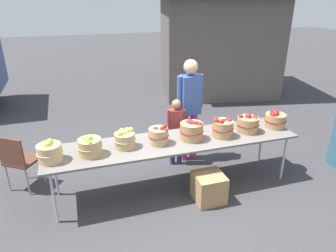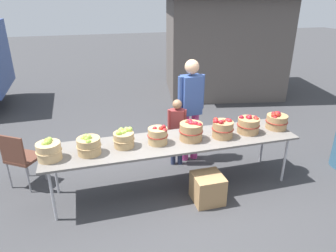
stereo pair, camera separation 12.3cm
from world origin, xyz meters
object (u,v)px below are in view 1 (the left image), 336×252
vendor_adult (190,103)px  child_customer (176,127)px  produce_crate (209,187)px  apple_basket_red_0 (159,135)px  apple_basket_green_0 (50,152)px  folding_chair (19,158)px  market_table (175,143)px  apple_basket_red_4 (275,120)px  apple_basket_green_2 (125,139)px  apple_basket_red_1 (192,130)px  apple_basket_green_1 (90,146)px  apple_basket_red_3 (248,124)px  apple_basket_red_2 (223,128)px

vendor_adult → child_customer: bearing=19.6°
produce_crate → apple_basket_red_0: bearing=143.2°
apple_basket_green_0 → folding_chair: bearing=125.8°
market_table → apple_basket_red_4: apple_basket_red_4 is taller
apple_basket_green_2 → apple_basket_green_0: bearing=-174.3°
apple_basket_red_0 → apple_basket_red_4: (1.84, 0.01, -0.00)m
produce_crate → apple_basket_red_1: bearing=103.9°
apple_basket_red_1 → folding_chair: bearing=165.2°
apple_basket_red_1 → child_customer: 0.67m
apple_basket_green_1 → apple_basket_red_4: bearing=1.3°
apple_basket_green_1 → apple_basket_red_1: bearing=1.9°
apple_basket_green_1 → produce_crate: (1.49, -0.38, -0.67)m
apple_basket_red_0 → apple_basket_red_1: 0.47m
apple_basket_red_3 → folding_chair: size_ratio=0.38×
vendor_adult → apple_basket_red_2: bearing=98.8°
apple_basket_red_4 → vendor_adult: (-1.11, 0.74, 0.14)m
apple_basket_red_3 → apple_basket_green_0: bearing=-178.9°
folding_chair → apple_basket_green_2: bearing=-167.8°
apple_basket_red_2 → apple_basket_green_1: bearing=-180.0°
apple_basket_green_2 → vendor_adult: bearing=31.1°
apple_basket_green_0 → apple_basket_green_2: bearing=5.7°
market_table → apple_basket_red_1: 0.29m
apple_basket_red_1 → vendor_adult: bearing=70.8°
apple_basket_green_2 → apple_basket_red_3: bearing=-1.3°
apple_basket_green_1 → folding_chair: (-0.96, 0.66, -0.36)m
market_table → folding_chair: size_ratio=4.07×
apple_basket_green_1 → apple_basket_green_2: bearing=10.5°
apple_basket_green_0 → apple_basket_green_2: apple_basket_green_0 is taller
market_table → apple_basket_red_4: (1.61, -0.00, 0.15)m
apple_basket_red_4 → folding_chair: size_ratio=0.38×
apple_basket_green_1 → apple_basket_red_0: size_ratio=1.10×
apple_basket_red_2 → produce_crate: apple_basket_red_2 is taller
child_customer → apple_basket_green_1: bearing=42.1°
apple_basket_green_1 → apple_basket_green_2: size_ratio=1.08×
vendor_adult → produce_crate: vendor_adult is taller
apple_basket_red_3 → apple_basket_red_1: bearing=179.8°
apple_basket_green_1 → produce_crate: apple_basket_green_1 is taller
apple_basket_red_1 → vendor_adult: (0.26, 0.76, 0.12)m
apple_basket_red_4 → produce_crate: apple_basket_red_4 is taller
market_table → vendor_adult: bearing=55.6°
child_customer → folding_chair: 2.34m
apple_basket_red_4 → apple_basket_red_3: bearing=-177.6°
apple_basket_red_2 → folding_chair: bearing=166.7°
vendor_adult → child_customer: 0.45m
apple_basket_green_2 → produce_crate: size_ratio=0.73×
market_table → apple_basket_red_0: 0.27m
apple_basket_green_0 → produce_crate: size_ratio=0.79×
apple_basket_red_3 → child_customer: bearing=144.1°
apple_basket_red_2 → apple_basket_red_3: 0.43m
apple_basket_green_2 → apple_basket_red_1: apple_basket_red_1 is taller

